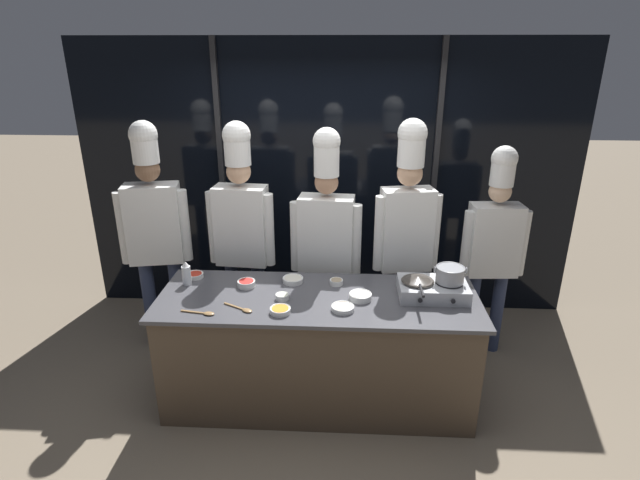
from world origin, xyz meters
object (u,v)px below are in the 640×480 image
frying_pan (418,279)px  chef_pastry (407,224)px  prep_bowl_onion (360,296)px  serving_spoon_solid (204,313)px  prep_bowl_garlic (293,279)px  prep_bowl_bean_sprouts (282,296)px  prep_bowl_carrots (280,310)px  chef_apprentice (494,239)px  chef_head (154,222)px  prep_bowl_mushrooms (336,282)px  prep_bowl_bell_pepper (246,283)px  prep_bowl_chili_flakes (195,275)px  stock_pot (450,274)px  squeeze_bottle_clear (186,273)px  chef_sous (242,223)px  prep_bowl_chicken (343,308)px  portable_stove (433,289)px  serving_spoon_slotted (243,309)px  chef_line (326,233)px

frying_pan → chef_pastry: (-0.03, 0.59, 0.21)m
prep_bowl_onion → serving_spoon_solid: (-1.07, -0.27, -0.02)m
prep_bowl_garlic → prep_bowl_bean_sprouts: 0.29m
prep_bowl_bean_sprouts → chef_pastry: bearing=36.4°
prep_bowl_carrots → chef_pastry: size_ratio=0.07×
frying_pan → chef_apprentice: chef_apprentice is taller
chef_head → chef_pastry: (2.14, -0.05, 0.04)m
prep_bowl_mushrooms → prep_bowl_bell_pepper: bearing=-173.9°
prep_bowl_chili_flakes → stock_pot: bearing=-6.2°
squeeze_bottle_clear → serving_spoon_solid: 0.52m
frying_pan → chef_apprentice: size_ratio=0.22×
prep_bowl_carrots → chef_sous: (-0.44, 0.95, 0.29)m
prep_bowl_bell_pepper → prep_bowl_onion: prep_bowl_bell_pepper is taller
prep_bowl_chicken → portable_stove: bearing=21.1°
prep_bowl_mushrooms → chef_apprentice: 1.43m
stock_pot → prep_bowl_mushrooms: (-0.82, 0.15, -0.15)m
prep_bowl_bean_sprouts → chef_apprentice: chef_apprentice is taller
stock_pot → prep_bowl_mushrooms: stock_pot is taller
prep_bowl_carrots → chef_apprentice: chef_apprentice is taller
prep_bowl_bell_pepper → prep_bowl_chili_flakes: 0.46m
squeeze_bottle_clear → chef_sous: chef_sous is taller
prep_bowl_bell_pepper → prep_bowl_carrots: (0.31, -0.39, -0.01)m
serving_spoon_solid → chef_apprentice: 2.45m
prep_bowl_chicken → serving_spoon_slotted: (-0.69, -0.04, -0.01)m
prep_bowl_carrots → stock_pot: bearing=14.7°
prep_bowl_carrots → chef_line: bearing=73.0°
prep_bowl_chili_flakes → chef_line: (1.03, 0.38, 0.24)m
prep_bowl_bean_sprouts → serving_spoon_slotted: (-0.25, -0.17, -0.02)m
prep_bowl_chicken → chef_line: chef_line is taller
chef_sous → chef_pastry: bearing=-177.7°
chef_line → chef_apprentice: bearing=-170.5°
squeeze_bottle_clear → prep_bowl_mushrooms: squeeze_bottle_clear is taller
chef_apprentice → squeeze_bottle_clear: bearing=9.9°
stock_pot → prep_bowl_bean_sprouts: stock_pot is taller
chef_sous → prep_bowl_chicken: bearing=139.0°
portable_stove → squeeze_bottle_clear: 1.86m
prep_bowl_garlic → prep_bowl_carrots: (-0.04, -0.48, -0.00)m
prep_bowl_chicken → chef_pastry: 1.03m
stock_pot → serving_spoon_solid: bearing=-168.2°
frying_pan → chef_head: 2.27m
prep_bowl_garlic → chef_line: chef_line is taller
portable_stove → prep_bowl_mushrooms: bearing=168.3°
squeeze_bottle_clear → chef_apprentice: chef_apprentice is taller
chef_line → chef_pastry: 0.67m
prep_bowl_onion → prep_bowl_chili_flakes: 1.34m
prep_bowl_onion → chef_head: size_ratio=0.08×
prep_bowl_bean_sprouts → serving_spoon_slotted: bearing=-145.2°
prep_bowl_chicken → serving_spoon_solid: bearing=-173.7°
chef_head → chef_apprentice: bearing=170.0°
chef_sous → chef_pastry: 1.38m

